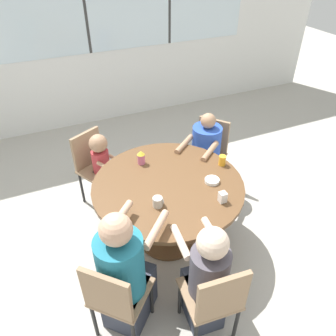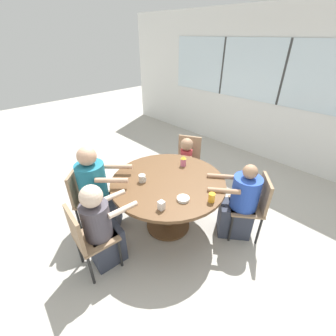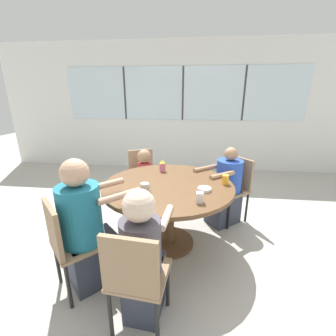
% 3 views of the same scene
% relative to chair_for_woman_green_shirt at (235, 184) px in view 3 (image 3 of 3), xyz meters
% --- Properties ---
extents(ground_plane, '(16.00, 16.00, 0.00)m').
position_rel_chair_for_woman_green_shirt_xyz_m(ground_plane, '(-0.85, -0.67, -0.53)').
color(ground_plane, '#B2ADA3').
extents(wall_back_with_windows, '(8.40, 0.08, 2.80)m').
position_rel_chair_for_woman_green_shirt_xyz_m(wall_back_with_windows, '(-0.85, 2.27, 0.90)').
color(wall_back_with_windows, silver).
rests_on(wall_back_with_windows, ground_plane).
extents(dining_table, '(1.42, 1.42, 0.76)m').
position_rel_chair_for_woman_green_shirt_xyz_m(dining_table, '(-0.85, -0.67, 0.09)').
color(dining_table, brown).
rests_on(dining_table, ground_plane).
extents(chair_for_woman_green_shirt, '(0.56, 0.56, 0.88)m').
position_rel_chair_for_woman_green_shirt_xyz_m(chair_for_woman_green_shirt, '(0.00, 0.00, 0.00)').
color(chair_for_woman_green_shirt, '#937556').
rests_on(chair_for_woman_green_shirt, ground_plane).
extents(chair_for_man_blue_shirt, '(0.57, 0.57, 0.88)m').
position_rel_chair_for_woman_green_shirt_xyz_m(chair_for_man_blue_shirt, '(-1.61, -1.44, 0.00)').
color(chair_for_man_blue_shirt, '#937556').
rests_on(chair_for_man_blue_shirt, ground_plane).
extents(chair_for_man_teal_shirt, '(0.44, 0.44, 0.88)m').
position_rel_chair_for_woman_green_shirt_xyz_m(chair_for_man_teal_shirt, '(-0.95, -1.75, 0.00)').
color(chair_for_man_teal_shirt, '#937556').
rests_on(chair_for_man_teal_shirt, ground_plane).
extents(chair_for_toddler, '(0.54, 0.54, 0.88)m').
position_rel_chair_for_woman_green_shirt_xyz_m(chair_for_toddler, '(-1.35, 0.28, 0.00)').
color(chair_for_toddler, '#937556').
rests_on(chair_for_toddler, ground_plane).
extents(person_woman_green_shirt, '(0.68, 0.64, 1.05)m').
position_rel_chair_for_woman_green_shirt_xyz_m(person_woman_green_shirt, '(-0.13, -0.11, -0.06)').
color(person_woman_green_shirt, '#333847').
rests_on(person_woman_green_shirt, ground_plane).
extents(person_man_blue_shirt, '(0.69, 0.69, 1.21)m').
position_rel_chair_for_woman_green_shirt_xyz_m(person_man_blue_shirt, '(-1.49, -1.32, 0.01)').
color(person_man_blue_shirt, '#333847').
rests_on(person_man_blue_shirt, ground_plane).
extents(person_man_teal_shirt, '(0.35, 0.57, 1.10)m').
position_rel_chair_for_woman_green_shirt_xyz_m(person_man_teal_shirt, '(-0.93, -1.59, -0.02)').
color(person_man_teal_shirt, '#333847').
rests_on(person_man_teal_shirt, ground_plane).
extents(person_toddler, '(0.33, 0.39, 0.93)m').
position_rel_chair_for_woman_green_shirt_xyz_m(person_toddler, '(-1.28, 0.15, -0.06)').
color(person_toddler, '#333847').
rests_on(person_toddler, ground_plane).
extents(coffee_mug, '(0.09, 0.08, 0.09)m').
position_rel_chair_for_woman_green_shirt_xyz_m(coffee_mug, '(-1.05, -0.92, 0.28)').
color(coffee_mug, beige).
rests_on(coffee_mug, dining_table).
extents(sippy_cup, '(0.08, 0.08, 0.15)m').
position_rel_chair_for_woman_green_shirt_xyz_m(sippy_cup, '(-0.96, -0.27, 0.31)').
color(sippy_cup, '#CC668C').
rests_on(sippy_cup, dining_table).
extents(juice_glass, '(0.07, 0.07, 0.10)m').
position_rel_chair_for_woman_green_shirt_xyz_m(juice_glass, '(-0.23, -0.62, 0.28)').
color(juice_glass, gold).
rests_on(juice_glass, dining_table).
extents(milk_carton_small, '(0.06, 0.06, 0.10)m').
position_rel_chair_for_woman_green_shirt_xyz_m(milk_carton_small, '(-0.52, -1.09, 0.28)').
color(milk_carton_small, silver).
rests_on(milk_carton_small, dining_table).
extents(bowl_white_shallow, '(0.14, 0.14, 0.03)m').
position_rel_chair_for_woman_green_shirt_xyz_m(bowl_white_shallow, '(-0.46, -0.82, 0.25)').
color(bowl_white_shallow, white).
rests_on(bowl_white_shallow, dining_table).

